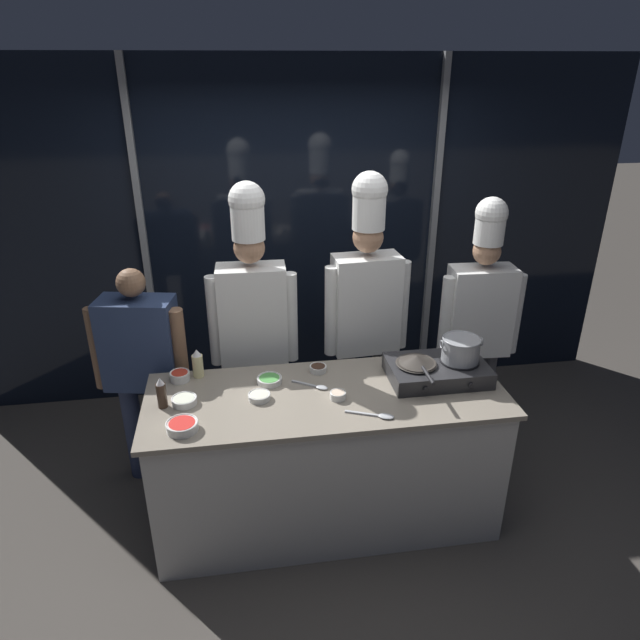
{
  "coord_description": "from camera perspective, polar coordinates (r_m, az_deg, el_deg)",
  "views": [
    {
      "loc": [
        -0.46,
        -2.74,
        2.65
      ],
      "look_at": [
        0.0,
        0.25,
        1.26
      ],
      "focal_mm": 32.0,
      "sensor_mm": 36.0,
      "label": 1
    }
  ],
  "objects": [
    {
      "name": "ground_plane",
      "position": [
        3.84,
        0.6,
        -18.9
      ],
      "size": [
        24.0,
        24.0,
        0.0
      ],
      "primitive_type": "plane",
      "color": "#47423D"
    },
    {
      "name": "window_wall_back",
      "position": [
        4.63,
        -2.72,
        8.35
      ],
      "size": [
        5.43,
        0.09,
        2.7
      ],
      "color": "black",
      "rests_on": "ground_plane"
    },
    {
      "name": "demo_counter",
      "position": [
        3.54,
        0.63,
        -13.57
      ],
      "size": [
        2.06,
        0.77,
        0.91
      ],
      "color": "beige",
      "rests_on": "ground_plane"
    },
    {
      "name": "portable_stove",
      "position": [
        3.48,
        11.64,
        -4.94
      ],
      "size": [
        0.58,
        0.39,
        0.11
      ],
      "color": "#28282B",
      "rests_on": "demo_counter"
    },
    {
      "name": "frying_pan",
      "position": [
        3.39,
        9.65,
        -3.97
      ],
      "size": [
        0.24,
        0.42,
        0.05
      ],
      "color": "#38332D",
      "rests_on": "portable_stove"
    },
    {
      "name": "stock_pot",
      "position": [
        3.46,
        13.9,
        -2.81
      ],
      "size": [
        0.25,
        0.23,
        0.14
      ],
      "color": "#93969B",
      "rests_on": "portable_stove"
    },
    {
      "name": "squeeze_bottle_soy",
      "position": [
        3.24,
        -15.57,
        -7.06
      ],
      "size": [
        0.05,
        0.05,
        0.18
      ],
      "color": "#332319",
      "rests_on": "demo_counter"
    },
    {
      "name": "squeeze_bottle_oil",
      "position": [
        3.49,
        -12.14,
        -4.29
      ],
      "size": [
        0.06,
        0.06,
        0.18
      ],
      "color": "beige",
      "rests_on": "demo_counter"
    },
    {
      "name": "prep_bowl_chicken",
      "position": [
        3.23,
        1.81,
        -7.48
      ],
      "size": [
        0.09,
        0.09,
        0.04
      ],
      "color": "white",
      "rests_on": "demo_counter"
    },
    {
      "name": "prep_bowl_scallions",
      "position": [
        3.39,
        -5.08,
        -5.94
      ],
      "size": [
        0.15,
        0.15,
        0.04
      ],
      "color": "white",
      "rests_on": "demo_counter"
    },
    {
      "name": "prep_bowl_bean_sprouts",
      "position": [
        3.27,
        -13.42,
        -7.8
      ],
      "size": [
        0.14,
        0.14,
        0.04
      ],
      "color": "white",
      "rests_on": "demo_counter"
    },
    {
      "name": "prep_bowl_soy_glaze",
      "position": [
        3.49,
        -0.19,
        -4.83
      ],
      "size": [
        0.11,
        0.11,
        0.04
      ],
      "color": "white",
      "rests_on": "demo_counter"
    },
    {
      "name": "prep_bowl_garlic",
      "position": [
        3.24,
        -6.09,
        -7.59
      ],
      "size": [
        0.13,
        0.13,
        0.04
      ],
      "color": "white",
      "rests_on": "demo_counter"
    },
    {
      "name": "prep_bowl_bell_pepper",
      "position": [
        3.06,
        -13.62,
        -10.22
      ],
      "size": [
        0.17,
        0.17,
        0.05
      ],
      "color": "white",
      "rests_on": "demo_counter"
    },
    {
      "name": "prep_bowl_chili_flakes",
      "position": [
        3.49,
        -13.84,
        -5.42
      ],
      "size": [
        0.12,
        0.12,
        0.06
      ],
      "color": "white",
      "rests_on": "demo_counter"
    },
    {
      "name": "serving_spoon_slotted",
      "position": [
        3.34,
        -0.35,
        -6.65
      ],
      "size": [
        0.21,
        0.15,
        0.02
      ],
      "color": "#B2B5BA",
      "rests_on": "demo_counter"
    },
    {
      "name": "serving_spoon_solid",
      "position": [
        3.1,
        5.99,
        -9.48
      ],
      "size": [
        0.26,
        0.13,
        0.02
      ],
      "color": "#B2B5BA",
      "rests_on": "demo_counter"
    },
    {
      "name": "person_guest",
      "position": [
        3.8,
        -17.37,
        -3.84
      ],
      "size": [
        0.6,
        0.33,
        1.52
      ],
      "rotation": [
        0.0,
        0.0,
        2.95
      ],
      "color": "#2D3856",
      "rests_on": "ground_plane"
    },
    {
      "name": "chef_head",
      "position": [
        3.7,
        -6.75,
        0.76
      ],
      "size": [
        0.57,
        0.24,
        2.0
      ],
      "rotation": [
        0.0,
        0.0,
        3.11
      ],
      "color": "#2D3856",
      "rests_on": "ground_plane"
    },
    {
      "name": "chef_sous",
      "position": [
        3.8,
        4.61,
        1.9
      ],
      "size": [
        0.57,
        0.26,
        2.03
      ],
      "rotation": [
        0.0,
        0.0,
        3.21
      ],
      "color": "#4C4C51",
      "rests_on": "ground_plane"
    },
    {
      "name": "chef_line",
      "position": [
        4.05,
        15.64,
        0.8
      ],
      "size": [
        0.57,
        0.25,
        1.86
      ],
      "rotation": [
        0.0,
        0.0,
        3.09
      ],
      "color": "#4C4C51",
      "rests_on": "ground_plane"
    }
  ]
}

